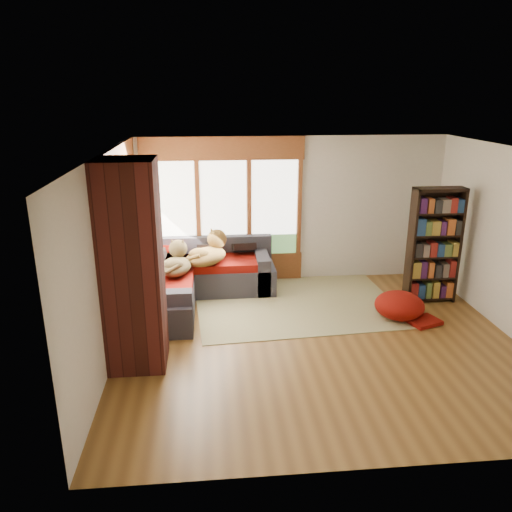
{
  "coord_description": "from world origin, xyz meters",
  "views": [
    {
      "loc": [
        -1.45,
        -6.14,
        3.32
      ],
      "look_at": [
        -0.77,
        0.99,
        0.95
      ],
      "focal_mm": 35.0,
      "sensor_mm": 36.0,
      "label": 1
    }
  ],
  "objects_px": {
    "sectional_sofa": "(181,282)",
    "pouf": "(399,305)",
    "brick_chimney": "(132,267)",
    "dog_tan": "(209,253)",
    "dog_brindle": "(176,263)",
    "bookshelf": "(434,246)",
    "area_rug": "(295,302)"
  },
  "relations": [
    {
      "from": "bookshelf",
      "to": "dog_tan",
      "type": "xyz_separation_m",
      "value": [
        -3.62,
        0.52,
        -0.18
      ]
    },
    {
      "from": "brick_chimney",
      "to": "bookshelf",
      "type": "xyz_separation_m",
      "value": [
        4.54,
        1.58,
        -0.35
      ]
    },
    {
      "from": "sectional_sofa",
      "to": "area_rug",
      "type": "distance_m",
      "value": 1.93
    },
    {
      "from": "pouf",
      "to": "brick_chimney",
      "type": "bearing_deg",
      "value": -165.55
    },
    {
      "from": "brick_chimney",
      "to": "dog_brindle",
      "type": "height_order",
      "value": "brick_chimney"
    },
    {
      "from": "brick_chimney",
      "to": "area_rug",
      "type": "distance_m",
      "value": 3.14
    },
    {
      "from": "brick_chimney",
      "to": "pouf",
      "type": "relative_size",
      "value": 3.46
    },
    {
      "from": "sectional_sofa",
      "to": "area_rug",
      "type": "height_order",
      "value": "sectional_sofa"
    },
    {
      "from": "sectional_sofa",
      "to": "pouf",
      "type": "xyz_separation_m",
      "value": [
        3.36,
        -1.07,
        -0.09
      ]
    },
    {
      "from": "brick_chimney",
      "to": "area_rug",
      "type": "height_order",
      "value": "brick_chimney"
    },
    {
      "from": "brick_chimney",
      "to": "bookshelf",
      "type": "height_order",
      "value": "brick_chimney"
    },
    {
      "from": "area_rug",
      "to": "dog_tan",
      "type": "height_order",
      "value": "dog_tan"
    },
    {
      "from": "sectional_sofa",
      "to": "bookshelf",
      "type": "distance_m",
      "value": 4.17
    },
    {
      "from": "sectional_sofa",
      "to": "pouf",
      "type": "bearing_deg",
      "value": -20.86
    },
    {
      "from": "sectional_sofa",
      "to": "dog_tan",
      "type": "distance_m",
      "value": 0.67
    },
    {
      "from": "sectional_sofa",
      "to": "dog_brindle",
      "type": "relative_size",
      "value": 2.71
    },
    {
      "from": "area_rug",
      "to": "brick_chimney",
      "type": "bearing_deg",
      "value": -143.92
    },
    {
      "from": "sectional_sofa",
      "to": "area_rug",
      "type": "bearing_deg",
      "value": -14.12
    },
    {
      "from": "area_rug",
      "to": "pouf",
      "type": "bearing_deg",
      "value": -25.42
    },
    {
      "from": "pouf",
      "to": "dog_tan",
      "type": "bearing_deg",
      "value": 158.68
    },
    {
      "from": "dog_tan",
      "to": "dog_brindle",
      "type": "xyz_separation_m",
      "value": [
        -0.51,
        -0.4,
        -0.03
      ]
    },
    {
      "from": "sectional_sofa",
      "to": "brick_chimney",
      "type": "bearing_deg",
      "value": -105.51
    },
    {
      "from": "bookshelf",
      "to": "dog_brindle",
      "type": "distance_m",
      "value": 4.14
    },
    {
      "from": "pouf",
      "to": "dog_tan",
      "type": "relative_size",
      "value": 0.79
    },
    {
      "from": "dog_tan",
      "to": "dog_brindle",
      "type": "bearing_deg",
      "value": 168.08
    },
    {
      "from": "dog_tan",
      "to": "dog_brindle",
      "type": "relative_size",
      "value": 1.17
    },
    {
      "from": "pouf",
      "to": "dog_brindle",
      "type": "xyz_separation_m",
      "value": [
        -3.4,
        0.73,
        0.53
      ]
    },
    {
      "from": "area_rug",
      "to": "dog_brindle",
      "type": "height_order",
      "value": "dog_brindle"
    },
    {
      "from": "dog_brindle",
      "to": "area_rug",
      "type": "bearing_deg",
      "value": -83.83
    },
    {
      "from": "brick_chimney",
      "to": "dog_tan",
      "type": "distance_m",
      "value": 2.36
    },
    {
      "from": "brick_chimney",
      "to": "dog_tan",
      "type": "height_order",
      "value": "brick_chimney"
    },
    {
      "from": "dog_tan",
      "to": "area_rug",
      "type": "bearing_deg",
      "value": -66.67
    }
  ]
}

